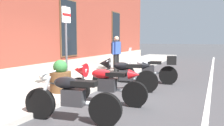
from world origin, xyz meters
TOP-DOWN VIEW (x-y plane):
  - ground_plane at (0.00, 0.00)m, footprint 140.00×140.00m
  - sidewalk at (0.00, 1.33)m, footprint 31.77×2.66m
  - lane_stripe at (0.00, -3.20)m, footprint 31.77×0.12m
  - motorcycle_black_naked at (-2.17, -0.80)m, footprint 0.63×2.03m
  - motorcycle_red_sport at (-0.79, -0.78)m, footprint 0.62×2.13m
  - motorcycle_black_sport at (0.65, -0.74)m, footprint 0.75×2.00m
  - motorcycle_silver_touring at (2.20, -1.18)m, footprint 0.81×2.17m
  - pedestrian_blue_top at (3.73, 0.82)m, footprint 0.58×0.29m
  - pedestrian_dark_jacket at (4.48, 1.17)m, footprint 0.53×0.37m
  - parking_sign at (-0.43, 0.55)m, footprint 0.36×0.07m
  - barrel_planter at (-0.59, 0.66)m, footprint 0.63×0.63m

SIDE VIEW (x-z plane):
  - ground_plane at x=0.00m, z-range 0.00..0.00m
  - lane_stripe at x=0.00m, z-range 0.00..0.01m
  - sidewalk at x=0.00m, z-range 0.00..0.12m
  - motorcycle_black_naked at x=-2.17m, z-range 0.00..0.97m
  - barrel_planter at x=-0.59m, z-range 0.05..0.96m
  - motorcycle_silver_touring at x=2.20m, z-range -0.11..1.20m
  - motorcycle_red_sport at x=-0.79m, z-range 0.05..1.06m
  - motorcycle_black_sport at x=0.65m, z-range 0.04..1.09m
  - pedestrian_dark_jacket at x=4.48m, z-range 0.22..1.81m
  - pedestrian_blue_top at x=3.73m, z-range 0.22..1.85m
  - parking_sign at x=-0.43m, z-range 0.48..2.91m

